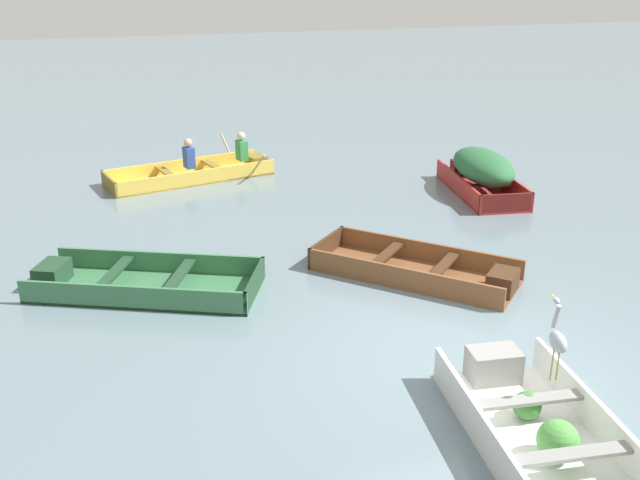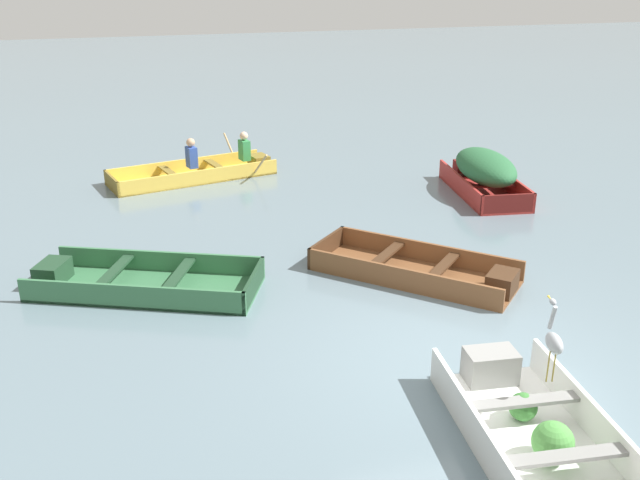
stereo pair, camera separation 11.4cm
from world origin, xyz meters
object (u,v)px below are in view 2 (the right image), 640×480
at_px(skiff_wooden_brown_near_moored, 423,271).
at_px(rowboat_yellow_with_crew, 202,170).
at_px(dinghy_white_foreground, 536,432).
at_px(skiff_green_mid_moored, 137,282).
at_px(skiff_red_far_moored, 485,170).
at_px(heron_on_dinghy, 554,340).

xyz_separation_m(skiff_wooden_brown_near_moored, rowboat_yellow_with_crew, (-2.34, 6.15, 0.05)).
distance_m(dinghy_white_foreground, skiff_wooden_brown_near_moored, 3.93).
relative_size(dinghy_white_foreground, skiff_green_mid_moored, 0.87).
bearing_deg(dinghy_white_foreground, skiff_red_far_moored, 64.41).
xyz_separation_m(rowboat_yellow_with_crew, heron_on_dinghy, (2.09, -9.66, 0.73)).
xyz_separation_m(dinghy_white_foreground, skiff_red_far_moored, (3.48, 7.26, 0.33)).
xyz_separation_m(dinghy_white_foreground, rowboat_yellow_with_crew, (-1.74, 10.03, 0.01)).
bearing_deg(heron_on_dinghy, skiff_red_far_moored, 65.59).
height_order(dinghy_white_foreground, heron_on_dinghy, heron_on_dinghy).
bearing_deg(skiff_red_far_moored, dinghy_white_foreground, -115.59).
distance_m(skiff_red_far_moored, rowboat_yellow_with_crew, 5.91).
bearing_deg(dinghy_white_foreground, skiff_green_mid_moored, 126.12).
bearing_deg(skiff_red_far_moored, skiff_green_mid_moored, -159.83).
relative_size(skiff_wooden_brown_near_moored, skiff_green_mid_moored, 0.87).
height_order(skiff_green_mid_moored, heron_on_dinghy, heron_on_dinghy).
height_order(skiff_red_far_moored, rowboat_yellow_with_crew, rowboat_yellow_with_crew).
bearing_deg(skiff_red_far_moored, rowboat_yellow_with_crew, 152.02).
height_order(dinghy_white_foreground, skiff_green_mid_moored, dinghy_white_foreground).
height_order(skiff_wooden_brown_near_moored, skiff_red_far_moored, skiff_red_far_moored).
bearing_deg(rowboat_yellow_with_crew, heron_on_dinghy, -77.80).
bearing_deg(rowboat_yellow_with_crew, skiff_red_far_moored, -27.98).
bearing_deg(skiff_red_far_moored, skiff_wooden_brown_near_moored, -130.42).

